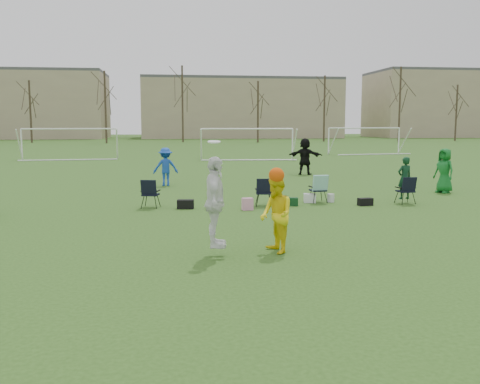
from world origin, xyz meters
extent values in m
plane|color=#2B4E18|center=(0.00, 0.00, 0.00)|extent=(260.00, 260.00, 0.00)
imported|color=#1744B1|center=(-2.37, 14.32, 0.87)|extent=(1.18, 0.75, 1.74)
imported|color=#126824|center=(8.97, 10.29, 0.91)|extent=(0.88, 1.05, 1.83)
imported|color=black|center=(5.28, 18.68, 1.01)|extent=(1.96, 1.30, 2.03)
imported|color=white|center=(-1.28, 0.90, 1.19)|extent=(0.57, 1.17, 1.93)
imported|color=yellow|center=(0.09, 1.12, 0.84)|extent=(0.80, 0.94, 1.69)
sphere|color=#E44D0C|center=(0.09, 1.12, 1.72)|extent=(0.34, 0.34, 0.34)
cylinder|color=white|center=(-1.30, 0.81, 2.46)|extent=(0.27, 0.27, 0.06)
imported|color=#0E361E|center=(6.09, 7.75, 0.91)|extent=(0.61, 0.46, 1.51)
cube|color=black|center=(-1.69, 7.55, 0.15)|extent=(0.58, 0.36, 0.30)
cube|color=pink|center=(0.32, 6.98, 0.20)|extent=(0.38, 0.26, 0.40)
cube|color=#0F3817|center=(1.97, 7.72, 0.14)|extent=(0.50, 0.36, 0.28)
cube|color=white|center=(2.79, 8.34, 0.16)|extent=(0.46, 0.37, 0.32)
cylinder|color=silver|center=(3.58, 8.36, 0.15)|extent=(0.26, 0.26, 0.30)
cube|color=black|center=(4.53, 7.41, 0.13)|extent=(0.53, 0.33, 0.26)
cube|color=black|center=(-2.85, 7.93, 0.48)|extent=(0.72, 0.72, 0.96)
cube|color=black|center=(1.02, 7.85, 0.48)|extent=(0.67, 0.67, 0.96)
cube|color=black|center=(3.09, 8.34, 0.48)|extent=(0.65, 0.65, 0.96)
cube|color=black|center=(6.09, 7.65, 0.48)|extent=(0.65, 0.65, 0.96)
cylinder|color=white|center=(-13.64, 33.68, 1.20)|extent=(0.12, 0.12, 2.40)
cylinder|color=white|center=(-6.36, 34.32, 1.20)|extent=(0.12, 0.12, 2.40)
cylinder|color=white|center=(-10.00, 34.00, 2.40)|extent=(7.28, 0.76, 0.12)
cylinder|color=white|center=(0.36, 32.25, 1.20)|extent=(0.12, 0.12, 2.40)
cylinder|color=white|center=(7.64, 31.75, 1.20)|extent=(0.12, 0.12, 2.40)
cylinder|color=white|center=(4.00, 32.00, 2.40)|extent=(7.29, 0.63, 0.12)
cylinder|color=white|center=(12.39, 37.49, 1.20)|extent=(0.12, 0.12, 2.40)
cylinder|color=white|center=(19.61, 38.51, 1.20)|extent=(0.12, 0.12, 2.40)
cylinder|color=white|center=(16.00, 38.00, 2.40)|extent=(7.25, 1.13, 0.12)
cylinder|color=#382B21|center=(-22.00, 71.50, 4.50)|extent=(0.28, 0.28, 9.00)
cylinder|color=#382B21|center=(-11.00, 68.50, 5.10)|extent=(0.28, 0.28, 10.20)
cylinder|color=#382B21|center=(0.00, 71.50, 5.70)|extent=(0.28, 0.28, 11.40)
cylinder|color=#382B21|center=(11.00, 68.50, 4.50)|extent=(0.28, 0.28, 9.00)
cylinder|color=#382B21|center=(22.00, 71.50, 5.10)|extent=(0.28, 0.28, 10.20)
cylinder|color=#382B21|center=(33.00, 68.50, 5.70)|extent=(0.28, 0.28, 11.40)
cylinder|color=#382B21|center=(44.00, 71.50, 4.50)|extent=(0.28, 0.28, 9.00)
cube|color=tan|center=(12.00, 96.00, 5.50)|extent=(38.00, 16.00, 11.00)
cube|color=tan|center=(55.00, 96.00, 6.50)|extent=(30.00, 16.00, 13.00)
camera|label=1|loc=(-2.23, -10.20, 2.84)|focal=40.00mm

